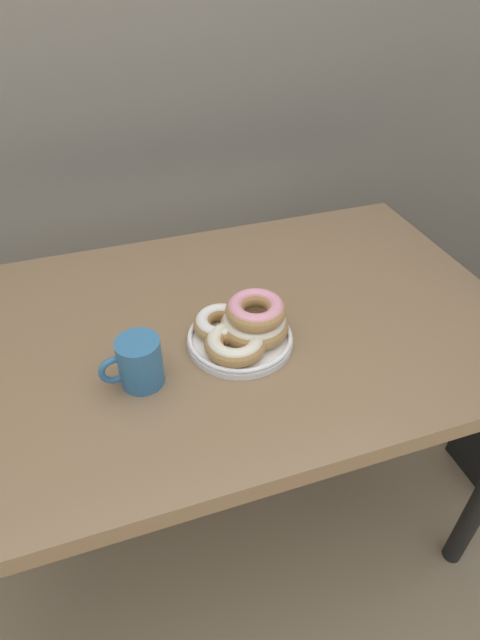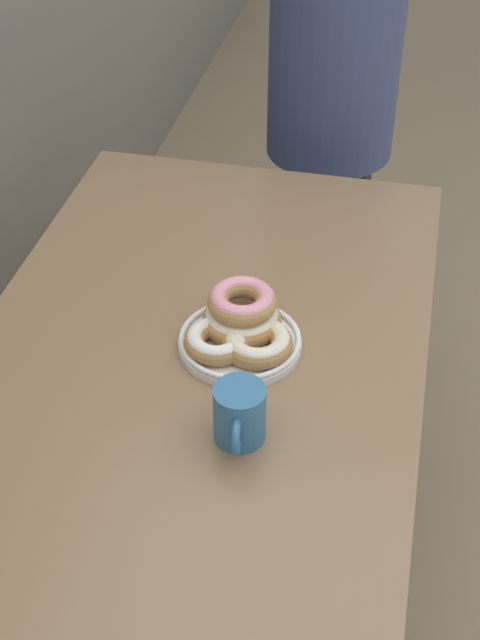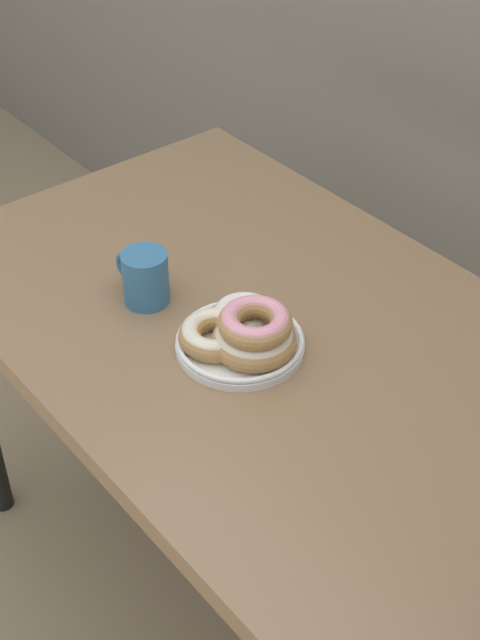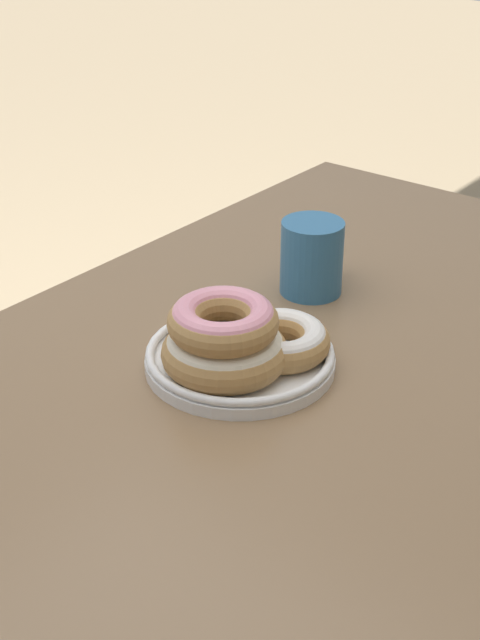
# 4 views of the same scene
# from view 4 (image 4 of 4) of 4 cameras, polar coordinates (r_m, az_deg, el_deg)

# --- Properties ---
(dining_table) EXTENTS (1.27, 0.79, 0.76)m
(dining_table) POSITION_cam_4_polar(r_m,az_deg,el_deg) (1.03, 3.99, -7.51)
(dining_table) COLOR #846647
(dining_table) RESTS_ON ground_plane
(donut_plate) EXTENTS (0.24, 0.22, 0.09)m
(donut_plate) POSITION_cam_4_polar(r_m,az_deg,el_deg) (0.98, -0.21, -1.27)
(donut_plate) COLOR white
(donut_plate) RESTS_ON dining_table
(coffee_mug) EXTENTS (0.12, 0.08, 0.10)m
(coffee_mug) POSITION_cam_4_polar(r_m,az_deg,el_deg) (1.16, 4.68, 4.11)
(coffee_mug) COLOR teal
(coffee_mug) RESTS_ON dining_table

